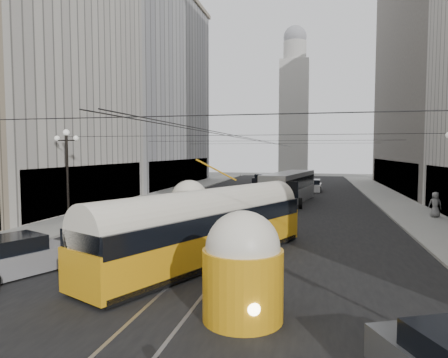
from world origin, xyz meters
The scene contains 18 objects.
road centered at (0.00, 32.50, 0.00)m, with size 20.00×85.00×0.02m, color black.
sidewalk_left centered at (-12.00, 36.00, 0.07)m, with size 4.00×72.00×0.15m, color gray.
sidewalk_right centered at (12.00, 36.00, 0.07)m, with size 4.00×72.00×0.15m, color gray.
rail_left centered at (-0.75, 32.50, 0.00)m, with size 0.12×85.00×0.04m, color gray.
rail_right centered at (0.75, 32.50, 0.00)m, with size 0.12×85.00×0.04m, color gray.
building_left_mid centered at (-20.00, 24.00, 17.31)m, with size 12.60×20.60×34.60m.
building_left_far centered at (-19.99, 48.00, 14.31)m, with size 12.60×28.60×28.60m.
building_right_far centered at (20.00, 48.00, 16.31)m, with size 12.60×32.60×32.60m.
distant_tower centered at (0.00, 80.00, 14.97)m, with size 6.00×6.00×31.36m.
lamppost_left_mid centered at (-12.60, 18.00, 3.74)m, with size 1.86×0.44×6.37m.
catenary centered at (0.12, 31.49, 5.88)m, with size 25.00×72.00×0.23m.
streetcar centered at (-0.23, 10.11, 1.61)m, with size 7.71×13.89×3.30m.
city_bus centered at (2.09, 31.77, 1.62)m, with size 4.62×11.96×2.95m.
sedan_silver centered at (-7.50, 6.27, 0.71)m, with size 3.86×5.39×1.57m.
sedan_white_far centered at (4.29, 43.72, 0.67)m, with size 2.16×4.79×1.48m.
sedan_dark_far centered at (-3.66, 55.51, 0.64)m, with size 2.55×4.70×1.41m.
pedestrian_crossing_a centered at (-2.28, 5.00, 0.78)m, with size 0.57×0.37×1.56m, color #222228.
pedestrian_sidewalk_right centered at (13.12, 24.76, 1.08)m, with size 0.91×0.56×1.86m, color slate.
Camera 1 is at (4.45, -6.97, 4.99)m, focal length 32.00 mm.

